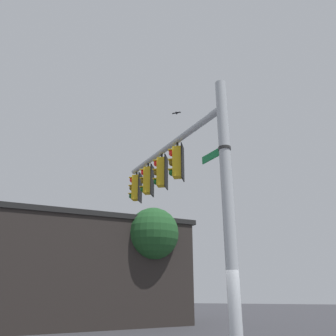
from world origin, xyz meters
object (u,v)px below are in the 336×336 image
at_px(traffic_light_nearest_pole, 177,162).
at_px(traffic_light_mid_outer, 147,180).
at_px(traffic_light_arm_end, 136,188).
at_px(bird_flying, 176,113).
at_px(traffic_light_mid_inner, 161,172).
at_px(street_name_sign, 219,152).

relative_size(traffic_light_nearest_pole, traffic_light_mid_outer, 1.00).
bearing_deg(traffic_light_arm_end, traffic_light_nearest_pole, -139.96).
distance_m(traffic_light_mid_outer, bird_flying, 3.89).
bearing_deg(traffic_light_arm_end, traffic_light_mid_inner, -139.96).
distance_m(traffic_light_nearest_pole, traffic_light_mid_outer, 2.27).
distance_m(traffic_light_arm_end, street_name_sign, 5.65).
height_order(traffic_light_nearest_pole, street_name_sign, traffic_light_nearest_pole).
relative_size(traffic_light_mid_outer, traffic_light_arm_end, 1.00).
bearing_deg(traffic_light_arm_end, bird_flying, -78.14).
height_order(street_name_sign, bird_flying, bird_flying).
xyz_separation_m(traffic_light_nearest_pole, bird_flying, (2.96, 0.49, 3.56)).
distance_m(traffic_light_mid_outer, street_name_sign, 4.52).
bearing_deg(traffic_light_mid_outer, traffic_light_nearest_pole, -139.96).
height_order(traffic_light_mid_outer, street_name_sign, traffic_light_mid_outer).
bearing_deg(bird_flying, traffic_light_arm_end, 101.86).
distance_m(traffic_light_mid_inner, traffic_light_mid_outer, 1.13).
xyz_separation_m(traffic_light_mid_outer, traffic_light_arm_end, (0.87, 0.73, 0.00)).
relative_size(traffic_light_nearest_pole, bird_flying, 3.22).
height_order(traffic_light_nearest_pole, traffic_light_mid_inner, same).
height_order(traffic_light_mid_inner, traffic_light_arm_end, same).
relative_size(traffic_light_mid_outer, street_name_sign, 1.36).
bearing_deg(traffic_light_mid_inner, traffic_light_nearest_pole, -139.96).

